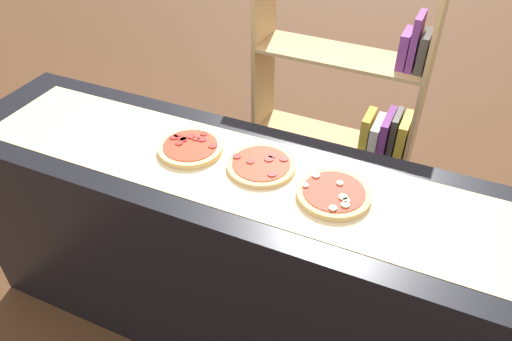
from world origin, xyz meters
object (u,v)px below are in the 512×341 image
at_px(pizza_mushroom_2, 334,194).
at_px(bookshelf, 354,118).
at_px(pizza_pepperoni_1, 261,165).
at_px(pizza_pepperoni_0, 190,147).

bearing_deg(pizza_mushroom_2, bookshelf, 98.92).
xyz_separation_m(pizza_pepperoni_1, pizza_mushroom_2, (0.29, -0.05, 0.00)).
bearing_deg(pizza_mushroom_2, pizza_pepperoni_1, 170.68).
bearing_deg(bookshelf, pizza_mushroom_2, -81.08).
bearing_deg(bookshelf, pizza_pepperoni_0, -115.19).
bearing_deg(bookshelf, pizza_pepperoni_1, -98.84).
distance_m(pizza_pepperoni_0, pizza_pepperoni_1, 0.29).
height_order(pizza_pepperoni_0, pizza_mushroom_2, pizza_mushroom_2).
xyz_separation_m(pizza_pepperoni_1, bookshelf, (0.14, 0.91, -0.29)).
bearing_deg(pizza_pepperoni_1, pizza_pepperoni_0, -177.43).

